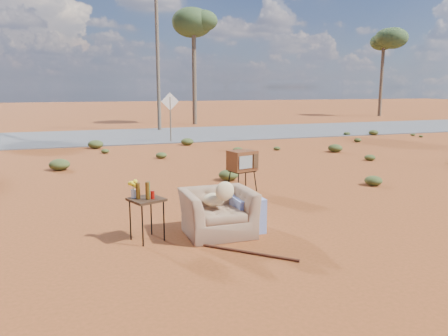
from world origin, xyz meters
name	(u,v)px	position (x,y,z in m)	size (l,w,h in m)	color
ground	(227,224)	(0.00, 0.00, 0.00)	(140.00, 140.00, 0.00)	brown
highway	(129,136)	(0.00, 15.00, 0.02)	(140.00, 7.00, 0.04)	#565659
armchair	(223,206)	(-0.21, -0.43, 0.47)	(1.35, 0.86, 1.00)	#8A674B
tv_unit	(242,161)	(1.17, 2.28, 0.72)	(0.70, 0.62, 0.97)	black
side_table	(143,197)	(-1.52, -0.36, 0.72)	(0.63, 0.63, 0.98)	#342113
rusty_bar	(245,252)	(-0.19, -1.40, 0.02)	(0.04, 0.04, 1.64)	#512315
road_sign	(170,108)	(1.50, 12.00, 1.50)	(0.78, 0.06, 2.19)	brown
eucalyptus_center	(194,23)	(5.00, 21.00, 6.43)	(3.20, 3.20, 7.60)	brown
eucalyptus_right	(384,44)	(22.00, 24.00, 5.94)	(3.20, 3.20, 7.10)	brown
utility_pole_center	(158,55)	(2.00, 17.50, 4.15)	(1.40, 0.20, 8.00)	brown
scrub_patch	(144,174)	(-0.82, 4.41, 0.14)	(17.49, 8.07, 0.33)	#475123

